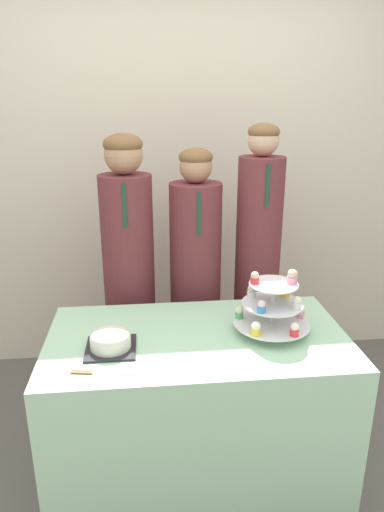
{
  "coord_description": "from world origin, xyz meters",
  "views": [
    {
      "loc": [
        -0.21,
        -1.4,
        1.75
      ],
      "look_at": [
        -0.02,
        0.39,
        1.13
      ],
      "focal_mm": 32.0,
      "sensor_mm": 36.0,
      "label": 1
    }
  ],
  "objects_px": {
    "cupcake_stand": "(273,306)",
    "student_0": "(130,286)",
    "student_2": "(257,278)",
    "student_1": "(195,292)",
    "round_cake": "(110,340)",
    "cake_knife": "(94,373)"
  },
  "relations": [
    {
      "from": "round_cake",
      "to": "student_0",
      "type": "height_order",
      "value": "student_0"
    },
    {
      "from": "cupcake_stand",
      "to": "student_2",
      "type": "relative_size",
      "value": 0.2
    },
    {
      "from": "cupcake_stand",
      "to": "student_0",
      "type": "height_order",
      "value": "student_0"
    },
    {
      "from": "cupcake_stand",
      "to": "student_1",
      "type": "distance_m",
      "value": 0.68
    },
    {
      "from": "cake_knife",
      "to": "student_0",
      "type": "relative_size",
      "value": 0.17
    },
    {
      "from": "student_1",
      "to": "student_0",
      "type": "bearing_deg",
      "value": 180.0
    },
    {
      "from": "cupcake_stand",
      "to": "student_0",
      "type": "xyz_separation_m",
      "value": [
        -0.64,
        0.59,
        -0.13
      ]
    },
    {
      "from": "round_cake",
      "to": "student_2",
      "type": "relative_size",
      "value": 0.12
    },
    {
      "from": "student_2",
      "to": "student_0",
      "type": "bearing_deg",
      "value": 180.0
    },
    {
      "from": "round_cake",
      "to": "student_0",
      "type": "distance_m",
      "value": 0.68
    },
    {
      "from": "student_0",
      "to": "student_2",
      "type": "bearing_deg",
      "value": -0.0
    },
    {
      "from": "student_0",
      "to": "student_2",
      "type": "height_order",
      "value": "student_2"
    },
    {
      "from": "round_cake",
      "to": "cupcake_stand",
      "type": "distance_m",
      "value": 0.71
    },
    {
      "from": "cupcake_stand",
      "to": "round_cake",
      "type": "bearing_deg",
      "value": -173.46
    },
    {
      "from": "student_2",
      "to": "round_cake",
      "type": "bearing_deg",
      "value": -139.04
    },
    {
      "from": "cupcake_stand",
      "to": "student_1",
      "type": "bearing_deg",
      "value": 114.72
    },
    {
      "from": "student_0",
      "to": "student_1",
      "type": "bearing_deg",
      "value": -0.0
    },
    {
      "from": "cake_knife",
      "to": "student_2",
      "type": "xyz_separation_m",
      "value": [
        0.83,
        0.85,
        0.01
      ]
    },
    {
      "from": "student_2",
      "to": "cupcake_stand",
      "type": "bearing_deg",
      "value": -97.33
    },
    {
      "from": "student_1",
      "to": "cupcake_stand",
      "type": "bearing_deg",
      "value": -65.28
    },
    {
      "from": "student_2",
      "to": "student_1",
      "type": "bearing_deg",
      "value": 180.0
    },
    {
      "from": "cupcake_stand",
      "to": "student_2",
      "type": "bearing_deg",
      "value": 82.67
    }
  ]
}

